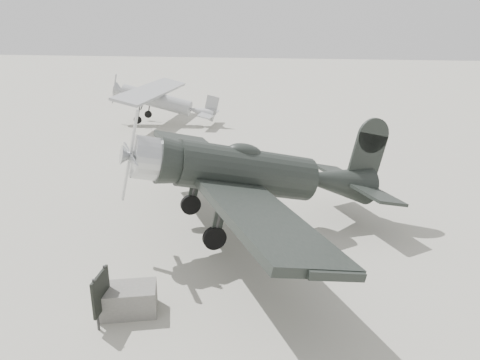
# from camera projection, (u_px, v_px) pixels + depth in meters

# --- Properties ---
(ground) EXTENTS (160.00, 160.00, 0.00)m
(ground) POSITION_uv_depth(u_px,v_px,m) (227.00, 224.00, 17.16)
(ground) COLOR #9D9A8B
(ground) RESTS_ON ground
(lowwing_monoplane) EXTENTS (10.26, 12.29, 4.19)m
(lowwing_monoplane) POSITION_uv_depth(u_px,v_px,m) (258.00, 174.00, 15.64)
(lowwing_monoplane) COLOR black
(lowwing_monoplane) RESTS_ON ground
(highwing_monoplane) EXTENTS (7.60, 10.63, 3.04)m
(highwing_monoplane) POSITION_uv_depth(u_px,v_px,m) (161.00, 98.00, 33.04)
(highwing_monoplane) COLOR #989A9D
(highwing_monoplane) RESTS_ON ground
(equipment_block) EXTENTS (1.62, 1.27, 0.71)m
(equipment_block) POSITION_uv_depth(u_px,v_px,m) (128.00, 300.00, 11.86)
(equipment_block) COLOR #61605A
(equipment_block) RESTS_ON ground
(sign_board) EXTENTS (0.12, 0.96, 1.38)m
(sign_board) POSITION_uv_depth(u_px,v_px,m) (101.00, 293.00, 11.32)
(sign_board) COLOR #333333
(sign_board) RESTS_ON ground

